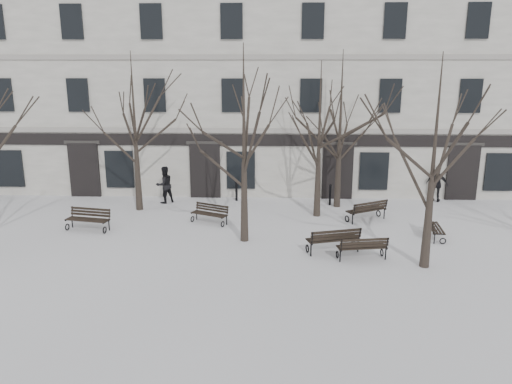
{
  "coord_description": "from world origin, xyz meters",
  "views": [
    {
      "loc": [
        0.12,
        -17.88,
        6.94
      ],
      "look_at": [
        -0.62,
        3.0,
        1.58
      ],
      "focal_mm": 35.0,
      "sensor_mm": 36.0,
      "label": 1
    }
  ],
  "objects_px": {
    "bench_4": "(367,210)",
    "bench_3": "(210,213)",
    "bench_0": "(88,219)",
    "bench_2": "(362,247)",
    "tree_2": "(436,138)",
    "tree_1": "(244,121)",
    "bench_5": "(434,227)",
    "bench_1": "(334,239)"
  },
  "relations": [
    {
      "from": "bench_4",
      "to": "bench_3",
      "type": "bearing_deg",
      "value": -24.86
    },
    {
      "from": "tree_1",
      "to": "tree_2",
      "type": "relative_size",
      "value": 1.05
    },
    {
      "from": "bench_0",
      "to": "bench_5",
      "type": "xyz_separation_m",
      "value": [
        14.56,
        -0.44,
        -0.07
      ]
    },
    {
      "from": "bench_0",
      "to": "bench_1",
      "type": "relative_size",
      "value": 0.93
    },
    {
      "from": "bench_5",
      "to": "tree_2",
      "type": "bearing_deg",
      "value": 164.1
    },
    {
      "from": "bench_4",
      "to": "bench_5",
      "type": "xyz_separation_m",
      "value": [
        2.34,
        -2.17,
        -0.08
      ]
    },
    {
      "from": "bench_0",
      "to": "bench_2",
      "type": "height_order",
      "value": "bench_0"
    },
    {
      "from": "tree_2",
      "to": "bench_2",
      "type": "relative_size",
      "value": 3.91
    },
    {
      "from": "tree_2",
      "to": "bench_3",
      "type": "relative_size",
      "value": 4.16
    },
    {
      "from": "tree_2",
      "to": "bench_0",
      "type": "bearing_deg",
      "value": 165.02
    },
    {
      "from": "bench_3",
      "to": "bench_5",
      "type": "distance_m",
      "value": 9.59
    },
    {
      "from": "bench_0",
      "to": "bench_3",
      "type": "relative_size",
      "value": 1.11
    },
    {
      "from": "bench_5",
      "to": "bench_0",
      "type": "bearing_deg",
      "value": 94.4
    },
    {
      "from": "tree_2",
      "to": "bench_5",
      "type": "distance_m",
      "value": 5.33
    },
    {
      "from": "tree_1",
      "to": "bench_2",
      "type": "distance_m",
      "value": 6.47
    },
    {
      "from": "bench_1",
      "to": "bench_3",
      "type": "height_order",
      "value": "bench_1"
    },
    {
      "from": "bench_1",
      "to": "bench_0",
      "type": "bearing_deg",
      "value": -28.73
    },
    {
      "from": "bench_2",
      "to": "bench_4",
      "type": "height_order",
      "value": "bench_4"
    },
    {
      "from": "tree_1",
      "to": "bench_2",
      "type": "height_order",
      "value": "tree_1"
    },
    {
      "from": "tree_1",
      "to": "bench_4",
      "type": "bearing_deg",
      "value": 27.42
    },
    {
      "from": "tree_2",
      "to": "bench_2",
      "type": "height_order",
      "value": "tree_2"
    },
    {
      "from": "tree_1",
      "to": "bench_0",
      "type": "relative_size",
      "value": 3.94
    },
    {
      "from": "bench_2",
      "to": "bench_3",
      "type": "height_order",
      "value": "bench_2"
    },
    {
      "from": "bench_0",
      "to": "bench_1",
      "type": "distance_m",
      "value": 10.5
    },
    {
      "from": "tree_1",
      "to": "bench_4",
      "type": "xyz_separation_m",
      "value": [
        5.43,
        2.82,
        -4.3
      ]
    },
    {
      "from": "tree_1",
      "to": "bench_5",
      "type": "height_order",
      "value": "tree_1"
    },
    {
      "from": "bench_3",
      "to": "bench_1",
      "type": "bearing_deg",
      "value": -8.71
    },
    {
      "from": "bench_1",
      "to": "bench_4",
      "type": "distance_m",
      "value": 4.52
    },
    {
      "from": "bench_0",
      "to": "bench_3",
      "type": "bearing_deg",
      "value": 23.96
    },
    {
      "from": "tree_1",
      "to": "tree_2",
      "type": "distance_m",
      "value": 6.96
    },
    {
      "from": "bench_1",
      "to": "bench_5",
      "type": "distance_m",
      "value": 4.72
    },
    {
      "from": "bench_1",
      "to": "bench_2",
      "type": "height_order",
      "value": "bench_1"
    },
    {
      "from": "bench_4",
      "to": "bench_2",
      "type": "bearing_deg",
      "value": 48.34
    },
    {
      "from": "tree_2",
      "to": "bench_2",
      "type": "xyz_separation_m",
      "value": [
        -2.1,
        0.57,
        -4.1
      ]
    },
    {
      "from": "tree_2",
      "to": "bench_1",
      "type": "bearing_deg",
      "value": 158.27
    },
    {
      "from": "bench_5",
      "to": "bench_1",
      "type": "bearing_deg",
      "value": 119.81
    },
    {
      "from": "bench_2",
      "to": "bench_3",
      "type": "relative_size",
      "value": 1.06
    },
    {
      "from": "bench_2",
      "to": "bench_0",
      "type": "bearing_deg",
      "value": -23.98
    },
    {
      "from": "bench_0",
      "to": "bench_4",
      "type": "distance_m",
      "value": 12.34
    },
    {
      "from": "tree_1",
      "to": "bench_3",
      "type": "bearing_deg",
      "value": 126.82
    },
    {
      "from": "tree_1",
      "to": "bench_5",
      "type": "xyz_separation_m",
      "value": [
        7.77,
        0.65,
        -4.38
      ]
    },
    {
      "from": "bench_4",
      "to": "tree_1",
      "type": "bearing_deg",
      "value": -2.01
    }
  ]
}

